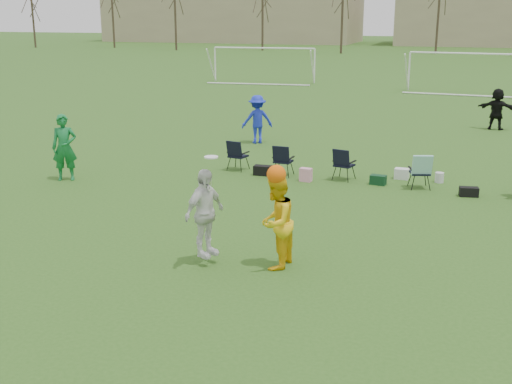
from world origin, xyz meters
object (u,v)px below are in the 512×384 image
at_px(fielder_green_near, 64,147).
at_px(fielder_blue, 257,119).
at_px(goal_left, 264,55).
at_px(fielder_black, 497,109).
at_px(center_contest, 248,217).
at_px(goal_mid, 469,61).

distance_m(fielder_green_near, fielder_blue, 8.05).
bearing_deg(goal_left, fielder_green_near, -89.46).
distance_m(fielder_blue, fielder_black, 10.66).
xyz_separation_m(fielder_green_near, center_contest, (7.37, -4.72, 0.01)).
bearing_deg(goal_mid, fielder_black, -80.51).
bearing_deg(center_contest, fielder_green_near, 147.36).
bearing_deg(fielder_black, fielder_green_near, 56.61).
bearing_deg(fielder_green_near, fielder_black, 20.45).
bearing_deg(center_contest, fielder_black, 73.93).
height_order(fielder_black, goal_mid, goal_mid).
height_order(fielder_green_near, fielder_black, fielder_green_near).
bearing_deg(goal_left, goal_mid, -13.13).
relative_size(fielder_green_near, fielder_blue, 1.08).
bearing_deg(goal_mid, fielder_blue, -107.15).
height_order(fielder_green_near, goal_mid, goal_mid).
relative_size(center_contest, goal_mid, 0.30).
xyz_separation_m(fielder_green_near, goal_left, (-2.78, 28.59, 0.93)).
relative_size(fielder_green_near, fielder_black, 1.12).
bearing_deg(fielder_black, goal_left, -35.08).
distance_m(fielder_black, center_contest, 18.59).
relative_size(goal_left, goal_mid, 1.00).
height_order(fielder_green_near, goal_left, goal_left).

